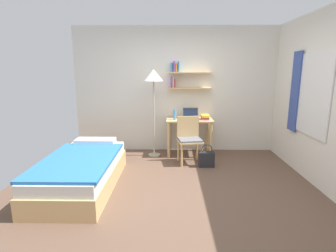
{
  "coord_description": "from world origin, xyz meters",
  "views": [
    {
      "loc": [
        -0.16,
        -3.56,
        1.72
      ],
      "look_at": [
        -0.22,
        0.51,
        0.85
      ],
      "focal_mm": 28.12,
      "sensor_mm": 36.0,
      "label": 1
    }
  ],
  "objects_px": {
    "desk_chair": "(189,138)",
    "handbag": "(207,159)",
    "bed": "(82,171)",
    "laptop": "(191,116)",
    "book_stack": "(205,117)",
    "water_bottle": "(175,114)",
    "standing_lamp": "(153,81)",
    "desk": "(189,126)"
  },
  "relations": [
    {
      "from": "desk_chair",
      "to": "handbag",
      "type": "height_order",
      "value": "desk_chair"
    },
    {
      "from": "bed",
      "to": "laptop",
      "type": "xyz_separation_m",
      "value": [
        1.72,
        1.61,
        0.56
      ]
    },
    {
      "from": "laptop",
      "to": "desk_chair",
      "type": "bearing_deg",
      "value": -96.18
    },
    {
      "from": "book_stack",
      "to": "water_bottle",
      "type": "bearing_deg",
      "value": -176.72
    },
    {
      "from": "handbag",
      "to": "standing_lamp",
      "type": "bearing_deg",
      "value": 147.82
    },
    {
      "from": "handbag",
      "to": "book_stack",
      "type": "bearing_deg",
      "value": 86.7
    },
    {
      "from": "bed",
      "to": "water_bottle",
      "type": "height_order",
      "value": "water_bottle"
    },
    {
      "from": "desk_chair",
      "to": "laptop",
      "type": "distance_m",
      "value": 0.61
    },
    {
      "from": "desk_chair",
      "to": "laptop",
      "type": "bearing_deg",
      "value": 83.82
    },
    {
      "from": "desk_chair",
      "to": "handbag",
      "type": "distance_m",
      "value": 0.51
    },
    {
      "from": "desk_chair",
      "to": "water_bottle",
      "type": "height_order",
      "value": "water_bottle"
    },
    {
      "from": "standing_lamp",
      "to": "handbag",
      "type": "distance_m",
      "value": 1.8
    },
    {
      "from": "standing_lamp",
      "to": "handbag",
      "type": "relative_size",
      "value": 4.1
    },
    {
      "from": "bed",
      "to": "laptop",
      "type": "height_order",
      "value": "laptop"
    },
    {
      "from": "desk_chair",
      "to": "book_stack",
      "type": "xyz_separation_m",
      "value": [
        0.34,
        0.46,
        0.31
      ]
    },
    {
      "from": "bed",
      "to": "desk_chair",
      "type": "bearing_deg",
      "value": 33.29
    },
    {
      "from": "laptop",
      "to": "water_bottle",
      "type": "distance_m",
      "value": 0.34
    },
    {
      "from": "desk_chair",
      "to": "book_stack",
      "type": "bearing_deg",
      "value": 53.15
    },
    {
      "from": "standing_lamp",
      "to": "handbag",
      "type": "height_order",
      "value": "standing_lamp"
    },
    {
      "from": "laptop",
      "to": "water_bottle",
      "type": "bearing_deg",
      "value": -163.95
    },
    {
      "from": "handbag",
      "to": "water_bottle",
      "type": "bearing_deg",
      "value": 130.96
    },
    {
      "from": "standing_lamp",
      "to": "book_stack",
      "type": "height_order",
      "value": "standing_lamp"
    },
    {
      "from": "desk_chair",
      "to": "standing_lamp",
      "type": "relative_size",
      "value": 0.5
    },
    {
      "from": "desk_chair",
      "to": "standing_lamp",
      "type": "distance_m",
      "value": 1.3
    },
    {
      "from": "bed",
      "to": "water_bottle",
      "type": "distance_m",
      "value": 2.15
    },
    {
      "from": "bed",
      "to": "handbag",
      "type": "distance_m",
      "value": 2.15
    },
    {
      "from": "standing_lamp",
      "to": "handbag",
      "type": "bearing_deg",
      "value": -32.18
    },
    {
      "from": "desk",
      "to": "laptop",
      "type": "bearing_deg",
      "value": 38.99
    },
    {
      "from": "desk",
      "to": "standing_lamp",
      "type": "relative_size",
      "value": 0.54
    },
    {
      "from": "laptop",
      "to": "water_bottle",
      "type": "height_order",
      "value": "laptop"
    },
    {
      "from": "laptop",
      "to": "book_stack",
      "type": "relative_size",
      "value": 1.27
    },
    {
      "from": "bed",
      "to": "standing_lamp",
      "type": "relative_size",
      "value": 1.13
    },
    {
      "from": "bed",
      "to": "standing_lamp",
      "type": "distance_m",
      "value": 2.19
    },
    {
      "from": "laptop",
      "to": "handbag",
      "type": "distance_m",
      "value": 1.03
    },
    {
      "from": "water_bottle",
      "to": "desk",
      "type": "bearing_deg",
      "value": 13.79
    },
    {
      "from": "desk_chair",
      "to": "standing_lamp",
      "type": "xyz_separation_m",
      "value": [
        -0.68,
        0.39,
        1.04
      ]
    },
    {
      "from": "laptop",
      "to": "handbag",
      "type": "xyz_separation_m",
      "value": [
        0.25,
        -0.75,
        -0.65
      ]
    },
    {
      "from": "book_stack",
      "to": "handbag",
      "type": "bearing_deg",
      "value": -93.3
    },
    {
      "from": "desk_chair",
      "to": "water_bottle",
      "type": "distance_m",
      "value": 0.62
    },
    {
      "from": "bed",
      "to": "handbag",
      "type": "relative_size",
      "value": 4.62
    },
    {
      "from": "desk",
      "to": "handbag",
      "type": "height_order",
      "value": "desk"
    },
    {
      "from": "desk",
      "to": "book_stack",
      "type": "distance_m",
      "value": 0.37
    }
  ]
}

